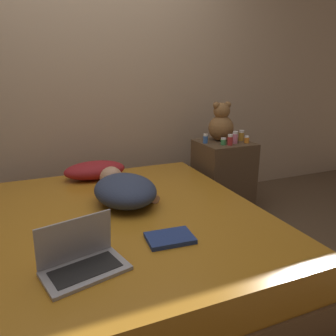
{
  "coord_description": "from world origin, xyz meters",
  "views": [
    {
      "loc": [
        -0.45,
        -1.8,
        1.29
      ],
      "look_at": [
        0.4,
        0.23,
        0.62
      ],
      "focal_mm": 35.0,
      "sensor_mm": 36.0,
      "label": 1
    }
  ],
  "objects_px": {
    "book": "(170,238)",
    "laptop": "(82,259)",
    "teddy_bear": "(221,124)",
    "bottle_orange": "(247,140)",
    "bottle_amber": "(241,136)",
    "bottle_red": "(230,140)",
    "bottle_green": "(223,141)",
    "person_lying": "(124,189)",
    "bottle_pink": "(235,137)",
    "bottle_blue": "(205,139)",
    "pillow": "(95,170)"
  },
  "relations": [
    {
      "from": "book",
      "to": "bottle_red",
      "type": "bearing_deg",
      "value": 44.59
    },
    {
      "from": "pillow",
      "to": "bottle_orange",
      "type": "xyz_separation_m",
      "value": [
        1.32,
        -0.18,
        0.18
      ]
    },
    {
      "from": "teddy_bear",
      "to": "bottle_blue",
      "type": "bearing_deg",
      "value": -164.55
    },
    {
      "from": "pillow",
      "to": "bottle_pink",
      "type": "bearing_deg",
      "value": -7.12
    },
    {
      "from": "bottle_blue",
      "to": "book",
      "type": "xyz_separation_m",
      "value": [
        -0.82,
        -1.11,
        -0.25
      ]
    },
    {
      "from": "laptop",
      "to": "bottle_red",
      "type": "height_order",
      "value": "bottle_red"
    },
    {
      "from": "teddy_bear",
      "to": "bottle_amber",
      "type": "xyz_separation_m",
      "value": [
        0.17,
        -0.08,
        -0.11
      ]
    },
    {
      "from": "bottle_orange",
      "to": "bottle_blue",
      "type": "height_order",
      "value": "bottle_blue"
    },
    {
      "from": "bottle_blue",
      "to": "bottle_green",
      "type": "relative_size",
      "value": 1.37
    },
    {
      "from": "bottle_orange",
      "to": "teddy_bear",
      "type": "bearing_deg",
      "value": 129.51
    },
    {
      "from": "laptop",
      "to": "book",
      "type": "xyz_separation_m",
      "value": [
        0.46,
        0.08,
        -0.04
      ]
    },
    {
      "from": "bottle_blue",
      "to": "book",
      "type": "relative_size",
      "value": 0.33
    },
    {
      "from": "bottle_green",
      "to": "bottle_pink",
      "type": "xyz_separation_m",
      "value": [
        0.12,
        0.01,
        0.02
      ]
    },
    {
      "from": "person_lying",
      "to": "bottle_red",
      "type": "xyz_separation_m",
      "value": [
        1.05,
        0.37,
        0.17
      ]
    },
    {
      "from": "teddy_bear",
      "to": "bottle_blue",
      "type": "height_order",
      "value": "teddy_bear"
    },
    {
      "from": "bottle_green",
      "to": "teddy_bear",
      "type": "bearing_deg",
      "value": 66.28
    },
    {
      "from": "person_lying",
      "to": "bottle_blue",
      "type": "relative_size",
      "value": 8.01
    },
    {
      "from": "person_lying",
      "to": "bottle_red",
      "type": "distance_m",
      "value": 1.13
    },
    {
      "from": "bottle_green",
      "to": "bottle_pink",
      "type": "height_order",
      "value": "bottle_pink"
    },
    {
      "from": "laptop",
      "to": "bottle_green",
      "type": "height_order",
      "value": "bottle_green"
    },
    {
      "from": "laptop",
      "to": "bottle_red",
      "type": "distance_m",
      "value": 1.78
    },
    {
      "from": "teddy_bear",
      "to": "bottle_orange",
      "type": "distance_m",
      "value": 0.27
    },
    {
      "from": "bottle_green",
      "to": "book",
      "type": "distance_m",
      "value": 1.38
    },
    {
      "from": "pillow",
      "to": "teddy_bear",
      "type": "xyz_separation_m",
      "value": [
        1.17,
        0.01,
        0.3
      ]
    },
    {
      "from": "bottle_red",
      "to": "bottle_orange",
      "type": "relative_size",
      "value": 1.49
    },
    {
      "from": "person_lying",
      "to": "teddy_bear",
      "type": "bearing_deg",
      "value": 24.75
    },
    {
      "from": "pillow",
      "to": "book",
      "type": "xyz_separation_m",
      "value": [
        0.16,
        -1.15,
        -0.06
      ]
    },
    {
      "from": "bottle_red",
      "to": "pillow",
      "type": "bearing_deg",
      "value": 170.17
    },
    {
      "from": "bottle_red",
      "to": "laptop",
      "type": "bearing_deg",
      "value": -143.88
    },
    {
      "from": "pillow",
      "to": "bottle_red",
      "type": "height_order",
      "value": "bottle_red"
    },
    {
      "from": "teddy_bear",
      "to": "bottle_orange",
      "type": "xyz_separation_m",
      "value": [
        0.16,
        -0.19,
        -0.12
      ]
    },
    {
      "from": "bottle_blue",
      "to": "book",
      "type": "distance_m",
      "value": 1.4
    },
    {
      "from": "person_lying",
      "to": "bottle_green",
      "type": "xyz_separation_m",
      "value": [
        1.01,
        0.4,
        0.16
      ]
    },
    {
      "from": "teddy_bear",
      "to": "bottle_amber",
      "type": "height_order",
      "value": "teddy_bear"
    },
    {
      "from": "bottle_red",
      "to": "bottle_green",
      "type": "xyz_separation_m",
      "value": [
        -0.04,
        0.04,
        -0.02
      ]
    },
    {
      "from": "bottle_orange",
      "to": "bottle_amber",
      "type": "bearing_deg",
      "value": 81.71
    },
    {
      "from": "bottle_red",
      "to": "bottle_amber",
      "type": "distance_m",
      "value": 0.24
    },
    {
      "from": "bottle_green",
      "to": "book",
      "type": "relative_size",
      "value": 0.24
    },
    {
      "from": "pillow",
      "to": "bottle_green",
      "type": "relative_size",
      "value": 8.11
    },
    {
      "from": "pillow",
      "to": "person_lying",
      "type": "distance_m",
      "value": 0.57
    },
    {
      "from": "person_lying",
      "to": "laptop",
      "type": "bearing_deg",
      "value": -122.52
    },
    {
      "from": "bottle_pink",
      "to": "book",
      "type": "distance_m",
      "value": 1.48
    },
    {
      "from": "bottle_orange",
      "to": "bottle_green",
      "type": "xyz_separation_m",
      "value": [
        -0.23,
        0.02,
        -0.0
      ]
    },
    {
      "from": "bottle_green",
      "to": "book",
      "type": "height_order",
      "value": "bottle_green"
    },
    {
      "from": "bottle_red",
      "to": "bottle_orange",
      "type": "xyz_separation_m",
      "value": [
        0.19,
        0.02,
        -0.02
      ]
    },
    {
      "from": "laptop",
      "to": "bottle_green",
      "type": "bearing_deg",
      "value": 23.61
    },
    {
      "from": "book",
      "to": "laptop",
      "type": "bearing_deg",
      "value": -169.52
    },
    {
      "from": "teddy_bear",
      "to": "bottle_green",
      "type": "height_order",
      "value": "teddy_bear"
    },
    {
      "from": "bottle_orange",
      "to": "bottle_blue",
      "type": "bearing_deg",
      "value": 158.25
    },
    {
      "from": "bottle_red",
      "to": "bottle_green",
      "type": "bearing_deg",
      "value": 141.22
    }
  ]
}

